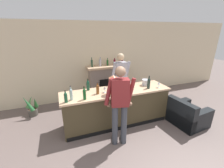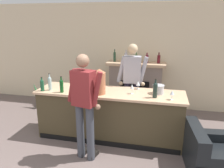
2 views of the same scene
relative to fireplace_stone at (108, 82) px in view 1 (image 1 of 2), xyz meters
The scene contains 19 objects.
wall_back_panel 0.85m from the fireplace_stone, 142.19° to the left, with size 12.00×0.07×2.75m.
bar_counter 1.68m from the fireplace_stone, 100.55° to the right, with size 2.86×0.77×0.98m.
fireplace_stone is the anchor object (origin of this frame).
armchair_black 2.80m from the fireplace_stone, 57.92° to the right, with size 0.91×0.96×0.75m.
potted_plant_corner 2.60m from the fireplace_stone, behind, with size 0.41×0.47×0.69m.
person_customer 2.50m from the fireplace_stone, 102.58° to the right, with size 0.65×0.37×1.80m.
person_bartender 1.13m from the fireplace_stone, 87.61° to the right, with size 0.66×0.33×1.84m.
copper_dispenser 1.96m from the fireplace_stone, 104.12° to the right, with size 0.23×0.27×0.47m.
ice_bucket_steel 1.73m from the fireplace_stone, 68.66° to the right, with size 0.21×0.21×0.17m.
wine_bottle_cabernet_heavy 1.76m from the fireplace_stone, 125.83° to the right, with size 0.08×0.08×0.31m.
wine_bottle_rose_blush 2.38m from the fireplace_stone, 128.66° to the right, with size 0.07×0.07×0.34m.
wine_bottle_riesling_slim 2.52m from the fireplace_stone, 129.74° to the right, with size 0.07×0.07×0.28m.
wine_bottle_chardonnay_pale 1.94m from the fireplace_stone, 72.80° to the right, with size 0.08×0.08×0.34m.
wine_bottle_burgundy_dark 2.28m from the fireplace_stone, 121.81° to the right, with size 0.07×0.07×0.31m.
wine_bottle_merlot_tall 1.93m from the fireplace_stone, 115.88° to the right, with size 0.07×0.07×0.29m.
wine_glass_by_dispenser 2.08m from the fireplace_stone, 65.39° to the right, with size 0.08×0.08×0.17m.
wine_glass_back_row 1.45m from the fireplace_stone, 81.33° to the right, with size 0.09×0.09×0.17m.
wine_glass_front_left 1.85m from the fireplace_stone, 110.70° to the right, with size 0.08×0.08×0.17m.
wine_glass_near_bucket 1.75m from the fireplace_stone, 85.51° to the right, with size 0.07×0.07×0.18m.
Camera 1 is at (-1.32, -1.49, 2.46)m, focal length 24.00 mm.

